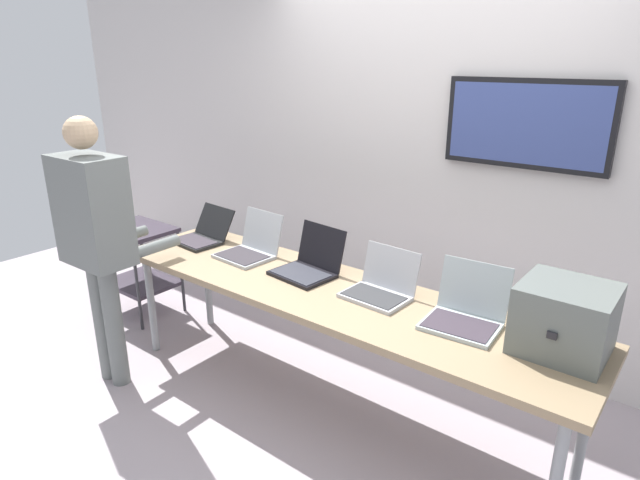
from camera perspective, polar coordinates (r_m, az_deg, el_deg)
name	(u,v)px	position (r m, az deg, el deg)	size (l,w,h in m)	color
ground	(326,406)	(3.35, 0.69, -17.39)	(8.00, 8.00, 0.04)	#A1959C
back_wall	(432,146)	(3.69, 11.87, 9.81)	(8.00, 0.11, 2.79)	silver
workbench	(327,297)	(2.98, 0.74, -6.15)	(2.86, 0.70, 0.75)	#8F7859
equipment_box	(565,319)	(2.54, 24.72, -7.66)	(0.37, 0.37, 0.31)	#59605C
laptop_station_0	(203,234)	(3.77, -12.44, 0.62)	(0.36, 0.37, 0.22)	black
laptop_station_1	(251,247)	(3.44, -7.44, -0.70)	(0.35, 0.36, 0.27)	#AEB2B7
laptop_station_2	(309,264)	(3.14, -1.14, -2.54)	(0.37, 0.36, 0.27)	black
laptop_station_3	(381,286)	(2.87, 6.55, -4.89)	(0.35, 0.31, 0.25)	#B1B3B9
laptop_station_4	(466,311)	(2.66, 15.34, -7.36)	(0.36, 0.36, 0.28)	#AAB7BA
person	(96,230)	(3.38, -22.84, 1.01)	(0.45, 0.59, 1.67)	slate
storage_cart	(139,257)	(4.44, -18.84, -1.70)	(0.56, 0.44, 0.71)	#322A36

